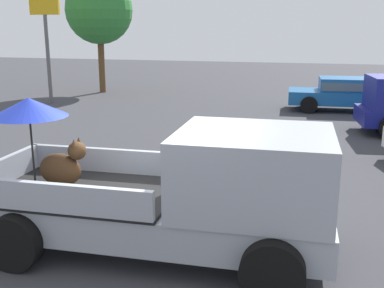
# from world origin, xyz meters

# --- Properties ---
(ground_plane) EXTENTS (80.00, 80.00, 0.00)m
(ground_plane) POSITION_xyz_m (0.00, 0.00, 0.00)
(ground_plane) COLOR #38383D
(pickup_truck_main) EXTENTS (5.13, 2.43, 2.26)m
(pickup_truck_main) POSITION_xyz_m (0.41, 0.02, 0.96)
(pickup_truck_main) COLOR black
(pickup_truck_main) RESTS_ON ground
(parked_sedan_far) EXTENTS (4.41, 2.20, 1.33)m
(parked_sedan_far) POSITION_xyz_m (3.13, 13.48, 0.74)
(parked_sedan_far) COLOR black
(parked_sedan_far) RESTS_ON ground
(motel_sign) EXTENTS (1.40, 0.16, 4.71)m
(motel_sign) POSITION_xyz_m (-9.38, 12.10, 3.33)
(motel_sign) COLOR #59595B
(motel_sign) RESTS_ON ground
(tree_by_lot) EXTENTS (3.36, 3.36, 5.81)m
(tree_by_lot) POSITION_xyz_m (-8.76, 16.00, 4.10)
(tree_by_lot) COLOR brown
(tree_by_lot) RESTS_ON ground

